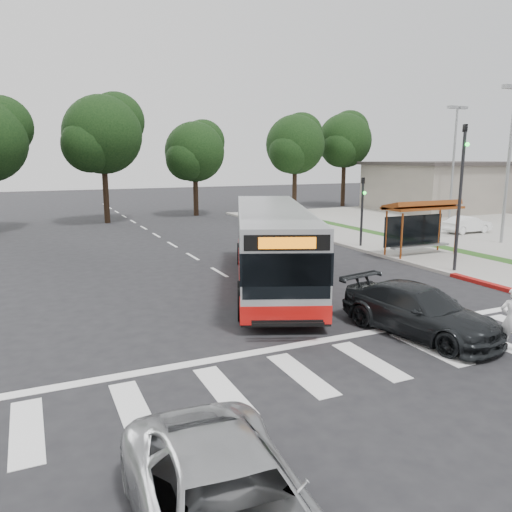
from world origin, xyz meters
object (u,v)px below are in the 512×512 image
pedestrian (512,319)px  silver_suv_south (229,512)px  transit_bus (272,246)px  dark_sedan (419,311)px

pedestrian → silver_suv_south: 10.13m
transit_bus → silver_suv_south: (-6.83, -12.57, -0.89)m
transit_bus → dark_sedan: 7.24m
transit_bus → silver_suv_south: transit_bus is taller
transit_bus → silver_suv_south: size_ratio=2.46×
silver_suv_south → dark_sedan: bearing=37.7°
transit_bus → pedestrian: 9.47m
dark_sedan → silver_suv_south: (-8.13, -5.49, -0.03)m
pedestrian → dark_sedan: pedestrian is taller
dark_sedan → silver_suv_south: dark_sedan is taller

